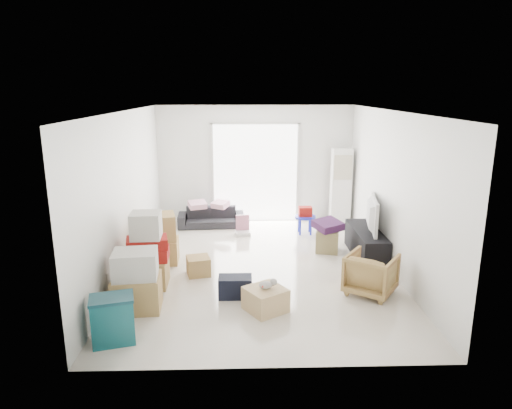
{
  "coord_description": "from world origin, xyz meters",
  "views": [
    {
      "loc": [
        -0.29,
        -7.51,
        3.05
      ],
      "look_at": [
        -0.07,
        0.2,
        1.09
      ],
      "focal_mm": 32.0,
      "sensor_mm": 36.0,
      "label": 1
    }
  ],
  "objects_px": {
    "television": "(367,226)",
    "kids_table": "(305,215)",
    "ac_tower": "(341,187)",
    "ottoman": "(327,241)",
    "tv_console": "(366,243)",
    "armchair": "(371,272)",
    "storage_bins": "(113,319)",
    "sofa": "(211,214)",
    "wood_crate": "(266,299)"
  },
  "relations": [
    {
      "from": "armchair",
      "to": "storage_bins",
      "type": "distance_m",
      "value": 3.77
    },
    {
      "from": "ac_tower",
      "to": "kids_table",
      "type": "xyz_separation_m",
      "value": [
        -0.91,
        -0.75,
        -0.45
      ]
    },
    {
      "from": "armchair",
      "to": "ottoman",
      "type": "bearing_deg",
      "value": -45.19
    },
    {
      "from": "sofa",
      "to": "storage_bins",
      "type": "distance_m",
      "value": 4.97
    },
    {
      "from": "storage_bins",
      "to": "ottoman",
      "type": "bearing_deg",
      "value": 44.46
    },
    {
      "from": "storage_bins",
      "to": "tv_console",
      "type": "bearing_deg",
      "value": 36.39
    },
    {
      "from": "kids_table",
      "to": "armchair",
      "type": "bearing_deg",
      "value": -78.56
    },
    {
      "from": "tv_console",
      "to": "armchair",
      "type": "bearing_deg",
      "value": -102.43
    },
    {
      "from": "television",
      "to": "kids_table",
      "type": "xyz_separation_m",
      "value": [
        -0.96,
        1.41,
        -0.16
      ]
    },
    {
      "from": "ac_tower",
      "to": "storage_bins",
      "type": "bearing_deg",
      "value": -127.39
    },
    {
      "from": "armchair",
      "to": "ottoman",
      "type": "relative_size",
      "value": 1.67
    },
    {
      "from": "television",
      "to": "kids_table",
      "type": "distance_m",
      "value": 1.71
    },
    {
      "from": "storage_bins",
      "to": "ottoman",
      "type": "height_order",
      "value": "storage_bins"
    },
    {
      "from": "tv_console",
      "to": "armchair",
      "type": "relative_size",
      "value": 2.2
    },
    {
      "from": "sofa",
      "to": "storage_bins",
      "type": "bearing_deg",
      "value": -102.98
    },
    {
      "from": "ac_tower",
      "to": "sofa",
      "type": "xyz_separation_m",
      "value": [
        -2.97,
        -0.15,
        -0.58
      ]
    },
    {
      "from": "ottoman",
      "to": "television",
      "type": "bearing_deg",
      "value": -23.35
    },
    {
      "from": "ac_tower",
      "to": "sofa",
      "type": "distance_m",
      "value": 3.03
    },
    {
      "from": "kids_table",
      "to": "ottoman",
      "type": "bearing_deg",
      "value": -75.8
    },
    {
      "from": "wood_crate",
      "to": "television",
      "type": "bearing_deg",
      "value": 46.66
    },
    {
      "from": "tv_console",
      "to": "ottoman",
      "type": "distance_m",
      "value": 0.74
    },
    {
      "from": "wood_crate",
      "to": "sofa",
      "type": "bearing_deg",
      "value": 104.17
    },
    {
      "from": "ac_tower",
      "to": "wood_crate",
      "type": "distance_m",
      "value": 4.74
    },
    {
      "from": "armchair",
      "to": "kids_table",
      "type": "distance_m",
      "value": 3.06
    },
    {
      "from": "ac_tower",
      "to": "television",
      "type": "xyz_separation_m",
      "value": [
        0.05,
        -2.16,
        -0.29
      ]
    },
    {
      "from": "television",
      "to": "armchair",
      "type": "relative_size",
      "value": 1.53
    },
    {
      "from": "ac_tower",
      "to": "storage_bins",
      "type": "relative_size",
      "value": 2.9
    },
    {
      "from": "television",
      "to": "kids_table",
      "type": "relative_size",
      "value": 1.79
    },
    {
      "from": "ac_tower",
      "to": "wood_crate",
      "type": "xyz_separation_m",
      "value": [
        -1.93,
        -4.27,
        -0.71
      ]
    },
    {
      "from": "television",
      "to": "ottoman",
      "type": "bearing_deg",
      "value": 77.72
    },
    {
      "from": "armchair",
      "to": "ottoman",
      "type": "distance_m",
      "value": 1.91
    },
    {
      "from": "tv_console",
      "to": "sofa",
      "type": "relative_size",
      "value": 1.04
    },
    {
      "from": "armchair",
      "to": "storage_bins",
      "type": "xyz_separation_m",
      "value": [
        -3.55,
        -1.28,
        -0.05
      ]
    },
    {
      "from": "television",
      "to": "ottoman",
      "type": "height_order",
      "value": "television"
    },
    {
      "from": "tv_console",
      "to": "kids_table",
      "type": "distance_m",
      "value": 1.71
    },
    {
      "from": "ac_tower",
      "to": "television",
      "type": "height_order",
      "value": "ac_tower"
    },
    {
      "from": "ac_tower",
      "to": "armchair",
      "type": "xyz_separation_m",
      "value": [
        -0.3,
        -3.75,
        -0.52
      ]
    },
    {
      "from": "kids_table",
      "to": "wood_crate",
      "type": "distance_m",
      "value": 3.67
    },
    {
      "from": "sofa",
      "to": "ottoman",
      "type": "xyz_separation_m",
      "value": [
        2.35,
        -1.72,
        -0.08
      ]
    },
    {
      "from": "ac_tower",
      "to": "kids_table",
      "type": "relative_size",
      "value": 2.92
    },
    {
      "from": "ac_tower",
      "to": "sofa",
      "type": "height_order",
      "value": "ac_tower"
    },
    {
      "from": "tv_console",
      "to": "storage_bins",
      "type": "xyz_separation_m",
      "value": [
        -3.9,
        -2.87,
        0.05
      ]
    },
    {
      "from": "ac_tower",
      "to": "storage_bins",
      "type": "xyz_separation_m",
      "value": [
        -3.85,
        -5.04,
        -0.57
      ]
    },
    {
      "from": "ac_tower",
      "to": "ottoman",
      "type": "xyz_separation_m",
      "value": [
        -0.62,
        -1.87,
        -0.66
      ]
    },
    {
      "from": "television",
      "to": "storage_bins",
      "type": "bearing_deg",
      "value": 137.45
    },
    {
      "from": "armchair",
      "to": "kids_table",
      "type": "relative_size",
      "value": 1.17
    },
    {
      "from": "ottoman",
      "to": "kids_table",
      "type": "height_order",
      "value": "kids_table"
    },
    {
      "from": "kids_table",
      "to": "wood_crate",
      "type": "bearing_deg",
      "value": -106.27
    },
    {
      "from": "kids_table",
      "to": "storage_bins",
      "type": "bearing_deg",
      "value": -124.47
    },
    {
      "from": "ottoman",
      "to": "wood_crate",
      "type": "distance_m",
      "value": 2.73
    }
  ]
}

